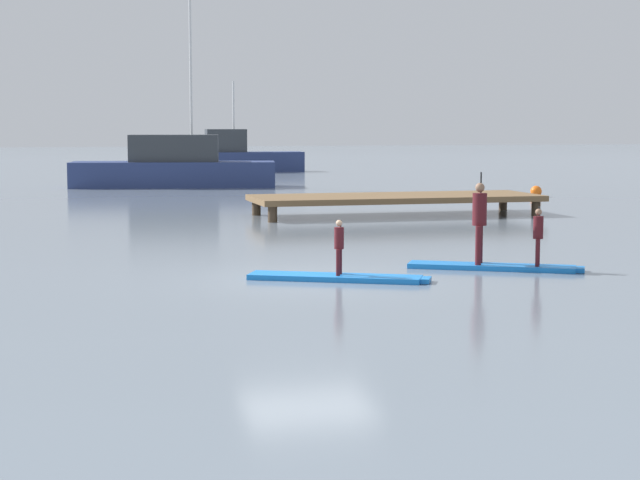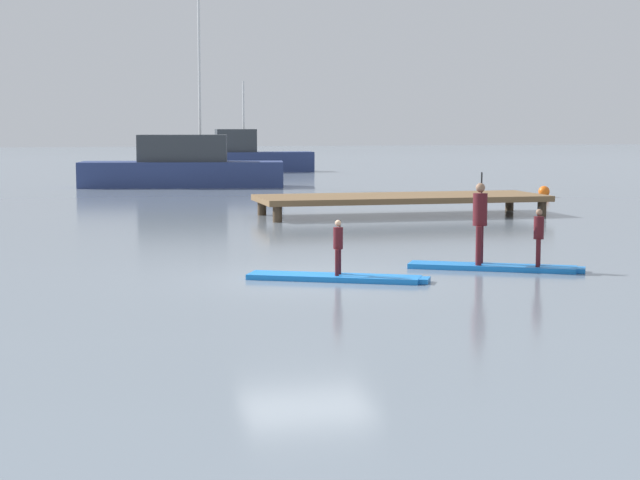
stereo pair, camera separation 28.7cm
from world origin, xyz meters
name	(u,v)px [view 1 (the left image)]	position (x,y,z in m)	size (l,w,h in m)	color
ground_plane	(308,280)	(0.00, 0.00, 0.00)	(240.00, 240.00, 0.00)	slate
paddleboard_near	(339,278)	(0.55, -0.21, 0.05)	(3.32, 2.02, 0.10)	blue
paddler_child_solo	(339,244)	(0.56, -0.21, 0.67)	(0.24, 0.35, 1.03)	#4C1419
paddleboard_far	(495,267)	(3.99, 0.45, 0.05)	(3.33, 2.12, 0.10)	blue
paddler_adult	(480,217)	(3.71, 0.60, 1.04)	(0.39, 0.47, 1.84)	#4C1419
paddler_child_front	(538,234)	(4.74, 0.06, 0.74)	(0.27, 0.36, 1.17)	#4C1419
motor_boat_small_navy	(174,167)	(1.01, 30.21, 0.92)	(9.61, 4.01, 8.72)	navy
trawler_grey_distant	(238,158)	(6.60, 44.96, 0.87)	(7.66, 1.89, 5.48)	navy
floating_dock	(396,198)	(6.06, 12.97, 0.56)	(9.14, 3.12, 0.66)	brown
mooring_buoy_mid	(536,191)	(14.28, 19.87, 0.23)	(0.45, 0.45, 0.45)	orange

